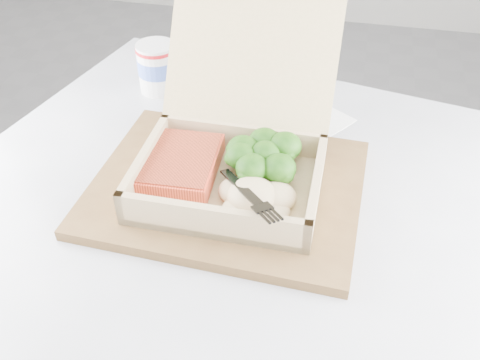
% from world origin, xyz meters
% --- Properties ---
extents(floor, '(4.00, 4.00, 0.00)m').
position_xyz_m(floor, '(0.00, 0.00, 0.00)').
color(floor, gray).
rests_on(floor, ground).
extents(cafe_table, '(0.91, 0.91, 0.72)m').
position_xyz_m(cafe_table, '(0.36, -0.33, 0.53)').
color(cafe_table, black).
rests_on(cafe_table, floor).
extents(serving_tray, '(0.35, 0.29, 0.01)m').
position_xyz_m(serving_tray, '(0.35, -0.29, 0.73)').
color(serving_tray, brown).
rests_on(serving_tray, cafe_table).
extents(takeout_container, '(0.23, 0.28, 0.19)m').
position_xyz_m(takeout_container, '(0.36, -0.26, 0.78)').
color(takeout_container, tan).
rests_on(takeout_container, serving_tray).
extents(salmon_fillet, '(0.10, 0.13, 0.03)m').
position_xyz_m(salmon_fillet, '(0.29, -0.29, 0.76)').
color(salmon_fillet, '#FA5331').
rests_on(salmon_fillet, takeout_container).
extents(broccoli_pile, '(0.11, 0.11, 0.04)m').
position_xyz_m(broccoli_pile, '(0.40, -0.27, 0.76)').
color(broccoli_pile, '#326C18').
rests_on(broccoli_pile, takeout_container).
extents(mashed_potatoes, '(0.10, 0.09, 0.03)m').
position_xyz_m(mashed_potatoes, '(0.39, -0.33, 0.76)').
color(mashed_potatoes, '#CFB786').
rests_on(mashed_potatoes, takeout_container).
extents(plastic_fork, '(0.10, 0.13, 0.03)m').
position_xyz_m(plastic_fork, '(0.37, -0.32, 0.77)').
color(plastic_fork, black).
rests_on(plastic_fork, mashed_potatoes).
extents(paper_cup, '(0.07, 0.07, 0.08)m').
position_xyz_m(paper_cup, '(0.17, -0.06, 0.76)').
color(paper_cup, silver).
rests_on(paper_cup, cafe_table).
extents(receipt, '(0.15, 0.17, 0.00)m').
position_xyz_m(receipt, '(0.43, -0.12, 0.72)').
color(receipt, white).
rests_on(receipt, cafe_table).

